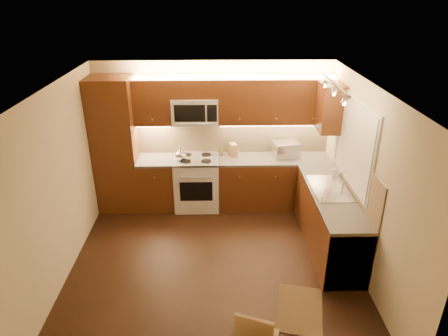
{
  "coord_description": "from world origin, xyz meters",
  "views": [
    {
      "loc": [
        0.04,
        -4.58,
        3.62
      ],
      "look_at": [
        0.15,
        0.55,
        1.25
      ],
      "focal_mm": 32.04,
      "sensor_mm": 36.0,
      "label": 1
    }
  ],
  "objects_px": {
    "stove": "(197,182)",
    "sink": "(330,184)",
    "knife_block": "(233,150)",
    "soap_bottle": "(335,170)",
    "kettle": "(181,154)",
    "toaster_oven": "(286,149)",
    "microwave": "(195,111)"
  },
  "relations": [
    {
      "from": "stove",
      "to": "sink",
      "type": "distance_m",
      "value": 2.35
    },
    {
      "from": "sink",
      "to": "knife_block",
      "type": "xyz_separation_m",
      "value": [
        -1.36,
        1.25,
        0.04
      ]
    },
    {
      "from": "sink",
      "to": "soap_bottle",
      "type": "height_order",
      "value": "soap_bottle"
    },
    {
      "from": "soap_bottle",
      "to": "kettle",
      "type": "bearing_deg",
      "value": -174.33
    },
    {
      "from": "toaster_oven",
      "to": "stove",
      "type": "bearing_deg",
      "value": 172.11
    },
    {
      "from": "kettle",
      "to": "microwave",
      "type": "bearing_deg",
      "value": 26.58
    },
    {
      "from": "microwave",
      "to": "soap_bottle",
      "type": "distance_m",
      "value": 2.46
    },
    {
      "from": "microwave",
      "to": "sink",
      "type": "relative_size",
      "value": 0.88
    },
    {
      "from": "toaster_oven",
      "to": "soap_bottle",
      "type": "relative_size",
      "value": 2.57
    },
    {
      "from": "microwave",
      "to": "toaster_oven",
      "type": "relative_size",
      "value": 1.79
    },
    {
      "from": "stove",
      "to": "toaster_oven",
      "type": "height_order",
      "value": "toaster_oven"
    },
    {
      "from": "kettle",
      "to": "toaster_oven",
      "type": "distance_m",
      "value": 1.81
    },
    {
      "from": "sink",
      "to": "soap_bottle",
      "type": "relative_size",
      "value": 5.22
    },
    {
      "from": "soap_bottle",
      "to": "microwave",
      "type": "bearing_deg",
      "value": 179.14
    },
    {
      "from": "stove",
      "to": "sink",
      "type": "bearing_deg",
      "value": -29.36
    },
    {
      "from": "stove",
      "to": "knife_block",
      "type": "height_order",
      "value": "knife_block"
    },
    {
      "from": "stove",
      "to": "soap_bottle",
      "type": "xyz_separation_m",
      "value": [
        2.2,
        -0.67,
        0.52
      ]
    },
    {
      "from": "toaster_oven",
      "to": "soap_bottle",
      "type": "height_order",
      "value": "toaster_oven"
    },
    {
      "from": "microwave",
      "to": "kettle",
      "type": "height_order",
      "value": "microwave"
    },
    {
      "from": "stove",
      "to": "sink",
      "type": "xyz_separation_m",
      "value": [
        2.0,
        -1.12,
        0.52
      ]
    },
    {
      "from": "kettle",
      "to": "soap_bottle",
      "type": "bearing_deg",
      "value": -26.82
    },
    {
      "from": "stove",
      "to": "sink",
      "type": "height_order",
      "value": "sink"
    },
    {
      "from": "microwave",
      "to": "knife_block",
      "type": "height_order",
      "value": "microwave"
    },
    {
      "from": "microwave",
      "to": "knife_block",
      "type": "xyz_separation_m",
      "value": [
        0.64,
        -0.01,
        -0.71
      ]
    },
    {
      "from": "sink",
      "to": "toaster_oven",
      "type": "bearing_deg",
      "value": 110.37
    },
    {
      "from": "kettle",
      "to": "knife_block",
      "type": "xyz_separation_m",
      "value": [
        0.89,
        0.21,
        -0.02
      ]
    },
    {
      "from": "sink",
      "to": "knife_block",
      "type": "height_order",
      "value": "knife_block"
    },
    {
      "from": "microwave",
      "to": "kettle",
      "type": "distance_m",
      "value": 0.76
    },
    {
      "from": "kettle",
      "to": "soap_bottle",
      "type": "relative_size",
      "value": 1.35
    },
    {
      "from": "sink",
      "to": "microwave",
      "type": "bearing_deg",
      "value": 147.79
    },
    {
      "from": "knife_block",
      "to": "sink",
      "type": "bearing_deg",
      "value": -63.59
    },
    {
      "from": "sink",
      "to": "knife_block",
      "type": "relative_size",
      "value": 3.78
    }
  ]
}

